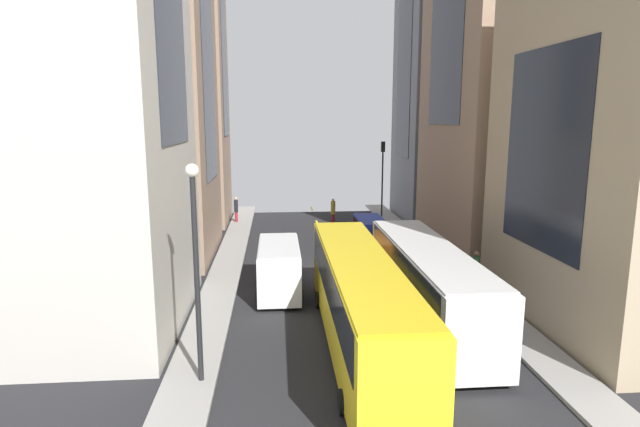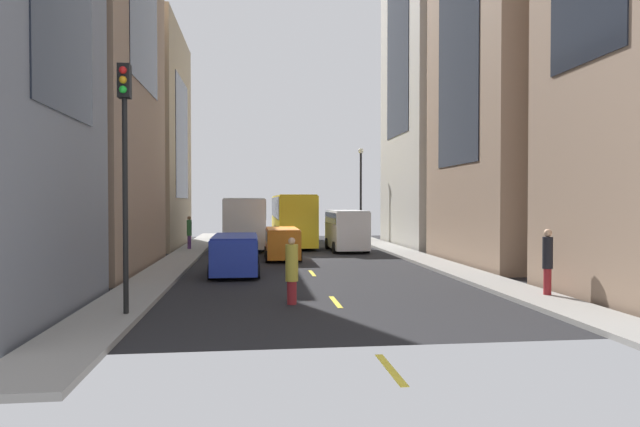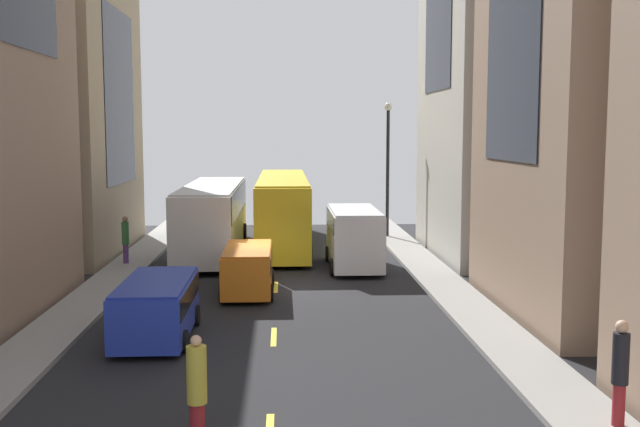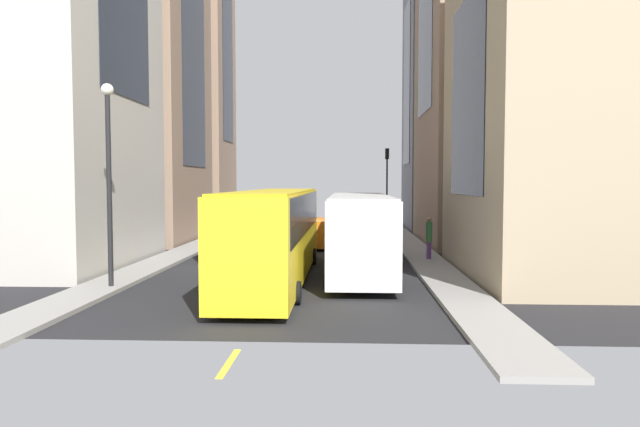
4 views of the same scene
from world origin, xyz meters
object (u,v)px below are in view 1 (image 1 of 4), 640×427
object	(u,v)px
car_blue_0	(371,228)
traffic_light_near_corner	(383,165)
city_bus_white	(428,277)
car_orange_1	(350,249)
delivery_van_white	(279,265)
pedestrian_waiting_curb	(236,209)
pedestrian_crossing_mid	(476,270)
pedestrian_walking_far	(333,210)
streetcar_yellow	(360,296)

from	to	relation	value
car_blue_0	traffic_light_near_corner	size ratio (longest dim) A/B	0.70
city_bus_white	traffic_light_near_corner	xyz separation A→B (m)	(-2.84, -23.91, 2.69)
car_blue_0	car_orange_1	xyz separation A→B (m)	(2.32, 5.94, 0.00)
delivery_van_white	pedestrian_waiting_curb	xyz separation A→B (m)	(3.49, -18.14, -0.22)
car_orange_1	traffic_light_near_corner	size ratio (longest dim) A/B	0.67
car_blue_0	car_orange_1	world-z (taller)	car_orange_1
pedestrian_waiting_curb	pedestrian_crossing_mid	world-z (taller)	pedestrian_waiting_curb
city_bus_white	pedestrian_walking_far	distance (m)	22.37
streetcar_yellow	traffic_light_near_corner	bearing A→B (deg)	-103.26
car_blue_0	pedestrian_walking_far	world-z (taller)	pedestrian_walking_far
delivery_van_white	pedestrian_walking_far	distance (m)	18.64
pedestrian_walking_far	pedestrian_crossing_mid	xyz separation A→B (m)	(-5.21, 18.93, 0.20)
car_orange_1	traffic_light_near_corner	distance (m)	16.00
delivery_van_white	car_blue_0	size ratio (longest dim) A/B	1.17
pedestrian_crossing_mid	traffic_light_near_corner	distance (m)	20.85
car_blue_0	pedestrian_waiting_curb	xyz separation A→B (m)	(10.16, -7.31, 0.29)
car_blue_0	pedestrian_walking_far	xyz separation A→B (m)	(1.94, -7.20, 0.07)
pedestrian_walking_far	traffic_light_near_corner	size ratio (longest dim) A/B	0.31
city_bus_white	traffic_light_near_corner	world-z (taller)	traffic_light_near_corner
car_orange_1	pedestrian_waiting_curb	world-z (taller)	pedestrian_waiting_curb
city_bus_white	car_orange_1	world-z (taller)	city_bus_white
city_bus_white	car_blue_0	size ratio (longest dim) A/B	2.69
streetcar_yellow	traffic_light_near_corner	distance (m)	27.15
streetcar_yellow	car_orange_1	bearing A→B (deg)	-96.31
streetcar_yellow	pedestrian_waiting_curb	distance (m)	25.66
pedestrian_crossing_mid	car_orange_1	bearing A→B (deg)	-142.30
streetcar_yellow	pedestrian_walking_far	xyz separation A→B (m)	(-1.66, -24.69, -1.06)
delivery_van_white	car_blue_0	bearing A→B (deg)	-121.61
traffic_light_near_corner	pedestrian_crossing_mid	bearing A→B (deg)	91.86
streetcar_yellow	traffic_light_near_corner	size ratio (longest dim) A/B	2.19
car_orange_1	pedestrian_walking_far	world-z (taller)	pedestrian_walking_far
car_orange_1	pedestrian_waiting_curb	xyz separation A→B (m)	(7.83, -13.26, 0.29)
car_orange_1	traffic_light_near_corner	bearing A→B (deg)	-108.43
car_blue_0	pedestrian_crossing_mid	distance (m)	12.18
car_orange_1	pedestrian_walking_far	distance (m)	13.15
pedestrian_walking_far	pedestrian_waiting_curb	xyz separation A→B (m)	(8.21, -0.11, 0.22)
delivery_van_white	car_orange_1	bearing A→B (deg)	-131.64
streetcar_yellow	pedestrian_crossing_mid	distance (m)	9.00
delivery_van_white	car_blue_0	distance (m)	12.72
delivery_van_white	car_blue_0	xyz separation A→B (m)	(-6.66, -10.83, -0.51)
delivery_van_white	pedestrian_walking_far	size ratio (longest dim) A/B	2.65
streetcar_yellow	pedestrian_waiting_curb	bearing A→B (deg)	-75.19
pedestrian_crossing_mid	pedestrian_waiting_curb	bearing A→B (deg)	-151.14
streetcar_yellow	pedestrian_walking_far	world-z (taller)	streetcar_yellow
delivery_van_white	pedestrian_waiting_curb	world-z (taller)	delivery_van_white
car_orange_1	pedestrian_walking_far	bearing A→B (deg)	-91.65
car_orange_1	streetcar_yellow	bearing A→B (deg)	83.69
delivery_van_white	pedestrian_crossing_mid	world-z (taller)	delivery_van_white
car_orange_1	traffic_light_near_corner	xyz separation A→B (m)	(-4.92, -14.77, 3.70)
city_bus_white	streetcar_yellow	distance (m)	4.14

